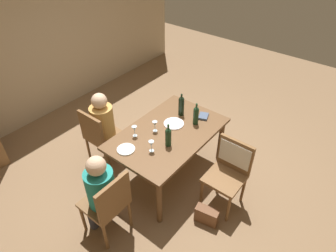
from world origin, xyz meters
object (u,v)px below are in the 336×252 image
dinner_plate_host (126,149)px  wine_bottle_tall_green (196,115)px  wine_bottle_short_olive (168,136)px  chair_far_left (100,135)px  wine_glass_near_left (134,129)px  handbag (207,215)px  dining_table (168,137)px  dinner_plate_guest_left (174,124)px  chair_near (231,165)px  wine_glass_centre (155,124)px  wine_bottle_dark_red (181,105)px  wine_glass_near_right (151,144)px  chair_left_end (108,203)px  person_woman_host (100,190)px  person_man_bearded (105,123)px

dinner_plate_host → wine_bottle_tall_green: bearing=-20.7°
wine_bottle_short_olive → dinner_plate_host: (-0.38, 0.34, -0.13)m
chair_far_left → wine_bottle_tall_green: bearing=37.8°
wine_glass_near_left → handbag: wine_glass_near_left is taller
dining_table → dinner_plate_guest_left: (0.18, 0.05, 0.10)m
chair_near → wine_glass_centre: size_ratio=6.17×
chair_far_left → wine_bottle_dark_red: wine_bottle_dark_red is taller
wine_glass_near_right → dinner_plate_host: wine_glass_near_right is taller
wine_bottle_tall_green → wine_glass_near_right: wine_bottle_tall_green is taller
dining_table → wine_glass_near_left: (-0.32, 0.28, 0.20)m
wine_glass_near_right → dinner_plate_host: bearing=125.0°
wine_bottle_dark_red → wine_glass_near_left: size_ratio=2.21×
chair_far_left → wine_glass_near_left: size_ratio=6.17×
chair_left_end → chair_far_left: 1.19m
chair_left_end → chair_near: 1.49m
chair_left_end → wine_glass_near_right: size_ratio=6.17×
chair_far_left → dinner_plate_guest_left: size_ratio=3.38×
chair_left_end → wine_bottle_dark_red: 1.62m
dinner_plate_guest_left → dining_table: bearing=-165.8°
wine_glass_centre → dinner_plate_host: bearing=175.5°
wine_bottle_short_olive → wine_glass_near_right: 0.23m
person_woman_host → wine_bottle_short_olive: size_ratio=3.65×
chair_left_end → wine_glass_centre: size_ratio=6.17×
handbag → chair_far_left: bearing=92.7°
chair_left_end → wine_bottle_tall_green: (1.52, -0.08, 0.35)m
wine_bottle_short_olive → dinner_plate_guest_left: 0.45m
chair_near → wine_glass_near_left: 1.26m
dining_table → handbag: dining_table is taller
chair_far_left → wine_glass_near_right: 0.99m
chair_far_left → wine_bottle_dark_red: bearing=48.0°
wine_bottle_tall_green → wine_glass_centre: wine_bottle_tall_green is taller
chair_left_end → handbag: bearing=-44.5°
chair_far_left → person_man_bearded: (0.11, 0.00, 0.13)m
person_woman_host → dinner_plate_host: person_woman_host is taller
wine_bottle_dark_red → wine_glass_near_left: (-0.74, 0.18, -0.05)m
wine_bottle_tall_green → handbag: size_ratio=1.12×
dining_table → chair_near: 0.88m
dining_table → wine_glass_centre: size_ratio=10.29×
chair_left_end → dinner_plate_guest_left: size_ratio=3.38×
wine_bottle_tall_green → dinner_plate_guest_left: wine_bottle_tall_green is taller
wine_glass_centre → chair_far_left: bearing=115.8°
chair_near → wine_bottle_short_olive: 0.83m
dinner_plate_host → dinner_plate_guest_left: bearing=-10.5°
dinner_plate_host → dinner_plate_guest_left: same height
wine_glass_centre → wine_glass_near_right: bearing=-145.9°
wine_glass_near_right → wine_bottle_tall_green: bearing=-7.8°
wine_glass_near_right → dinner_plate_guest_left: (0.58, 0.11, -0.10)m
person_man_bearded → dinner_plate_host: bearing=-20.7°
chair_near → wine_bottle_tall_green: 0.80m
wine_bottle_tall_green → wine_glass_centre: bearing=145.0°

